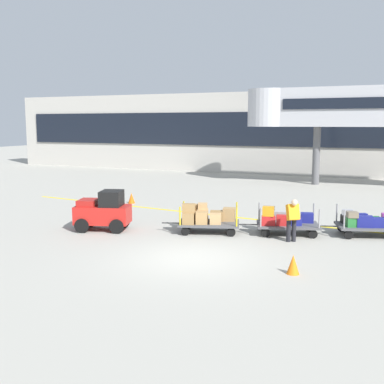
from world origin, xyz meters
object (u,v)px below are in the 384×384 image
at_px(baggage_cart_middle, 285,220).
at_px(safety_cone_far, 132,198).
at_px(baggage_cart_tail, 370,223).
at_px(baggage_handler, 292,218).
at_px(baggage_tug, 104,211).
at_px(baggage_cart_lead, 206,218).
at_px(safety_cone_near, 293,265).

bearing_deg(baggage_cart_middle, safety_cone_far, 157.45).
relative_size(baggage_cart_tail, baggage_handler, 1.97).
height_order(baggage_tug, baggage_handler, baggage_tug).
relative_size(baggage_cart_tail, safety_cone_far, 5.60).
distance_m(baggage_cart_lead, baggage_handler, 3.40).
xyz_separation_m(baggage_cart_middle, safety_cone_far, (-8.94, 3.71, -0.24)).
height_order(baggage_cart_middle, safety_cone_near, baggage_cart_middle).
relative_size(baggage_tug, safety_cone_far, 4.25).
xyz_separation_m(baggage_cart_middle, baggage_handler, (0.52, -1.16, 0.35)).
relative_size(baggage_tug, baggage_cart_middle, 0.76).
bearing_deg(baggage_cart_tail, baggage_cart_middle, -163.42).
xyz_separation_m(baggage_cart_lead, baggage_cart_tail, (5.86, 1.82, -0.06)).
relative_size(baggage_cart_lead, baggage_handler, 1.97).
bearing_deg(baggage_cart_middle, baggage_handler, -65.91).
distance_m(baggage_cart_middle, safety_cone_far, 9.68).
distance_m(baggage_tug, baggage_handler, 7.29).
bearing_deg(baggage_tug, baggage_handler, 8.26).
relative_size(baggage_cart_tail, safety_cone_near, 5.60).
bearing_deg(baggage_cart_middle, baggage_cart_lead, -162.11).
height_order(baggage_cart_lead, baggage_cart_middle, baggage_cart_lead).
distance_m(baggage_tug, safety_cone_near, 8.38).
xyz_separation_m(baggage_cart_lead, baggage_cart_middle, (2.86, 0.92, -0.05)).
relative_size(baggage_tug, baggage_cart_lead, 0.76).
relative_size(safety_cone_near, safety_cone_far, 1.00).
height_order(baggage_cart_middle, baggage_handler, baggage_handler).
xyz_separation_m(baggage_cart_tail, baggage_handler, (-2.48, -2.05, 0.35)).
distance_m(safety_cone_near, safety_cone_far, 13.25).
relative_size(baggage_handler, safety_cone_far, 2.84).
bearing_deg(baggage_cart_tail, safety_cone_near, -107.01).
relative_size(baggage_cart_middle, baggage_handler, 1.97).
relative_size(baggage_cart_lead, baggage_cart_middle, 1.00).
bearing_deg(baggage_cart_tail, baggage_cart_lead, -162.78).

